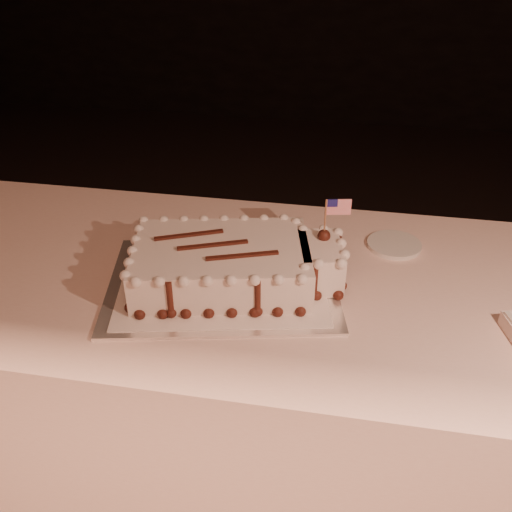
% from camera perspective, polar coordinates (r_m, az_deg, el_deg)
% --- Properties ---
extents(room_shell, '(6.10, 8.10, 2.90)m').
position_cam_1_polar(room_shell, '(0.54, -3.04, 19.30)').
color(room_shell, black).
rests_on(room_shell, ground).
extents(banquet_table, '(2.40, 0.80, 0.75)m').
position_cam_1_polar(banquet_table, '(1.60, 2.94, -13.64)').
color(banquet_table, beige).
rests_on(banquet_table, ground).
extents(cake_board, '(0.60, 0.50, 0.01)m').
position_cam_1_polar(cake_board, '(1.34, -3.36, -2.69)').
color(cake_board, white).
rests_on(cake_board, banquet_table).
extents(doily, '(0.54, 0.45, 0.00)m').
position_cam_1_polar(doily, '(1.34, -3.37, -2.51)').
color(doily, white).
rests_on(doily, cake_board).
extents(sheet_cake, '(0.52, 0.35, 0.20)m').
position_cam_1_polar(sheet_cake, '(1.31, -2.21, -0.75)').
color(sheet_cake, white).
rests_on(sheet_cake, doily).
extents(side_plate, '(0.14, 0.14, 0.01)m').
position_cam_1_polar(side_plate, '(1.53, 13.65, 1.11)').
color(side_plate, silver).
rests_on(side_plate, banquet_table).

